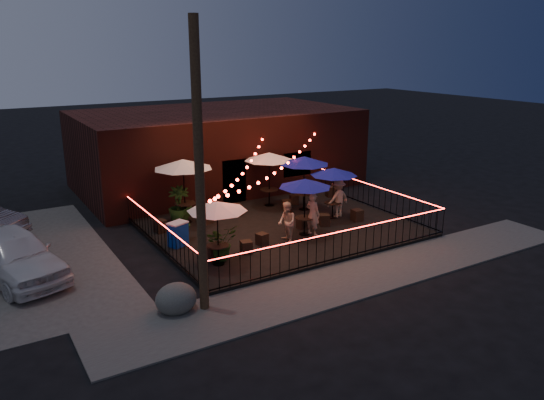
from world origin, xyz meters
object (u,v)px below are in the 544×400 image
at_px(cafe_table_3, 269,157).
at_px(boulder, 176,299).
at_px(cafe_table_4, 334,172).
at_px(cafe_table_0, 217,207).
at_px(utility_pole, 199,173).
at_px(cafe_table_1, 183,165).
at_px(cafe_table_2, 305,184).
at_px(cafe_table_5, 304,161).
at_px(cooler, 178,234).

bearing_deg(cafe_table_3, boulder, -135.70).
bearing_deg(cafe_table_4, cafe_table_0, -162.32).
relative_size(utility_pole, cafe_table_0, 3.27).
bearing_deg(utility_pole, cafe_table_3, 48.43).
bearing_deg(cafe_table_1, cafe_table_2, -48.55).
xyz_separation_m(cafe_table_1, cafe_table_2, (3.37, -3.82, -0.40)).
height_order(cafe_table_5, cooler, cafe_table_5).
xyz_separation_m(cafe_table_3, cafe_table_5, (1.00, -1.34, -0.04)).
distance_m(cafe_table_5, cooler, 6.85).
bearing_deg(cooler, cafe_table_4, -25.42).
relative_size(cooler, boulder, 0.88).
relative_size(cafe_table_2, boulder, 2.48).
xyz_separation_m(cafe_table_2, boulder, (-6.47, -3.06, -1.79)).
bearing_deg(cafe_table_4, cafe_table_2, -153.61).
xyz_separation_m(cafe_table_1, cafe_table_4, (5.59, -2.72, -0.45)).
xyz_separation_m(cafe_table_1, cafe_table_3, (4.22, 0.25, -0.18)).
distance_m(cafe_table_0, cafe_table_1, 4.82).
height_order(cafe_table_0, cafe_table_4, cafe_table_0).
bearing_deg(cafe_table_2, cafe_table_3, 78.28).
bearing_deg(cafe_table_3, utility_pole, -131.57).
relative_size(cafe_table_2, cafe_table_5, 0.95).
bearing_deg(cafe_table_2, cooler, 163.29).
relative_size(utility_pole, cafe_table_1, 3.00).
relative_size(cafe_table_2, cafe_table_4, 1.17).
distance_m(cafe_table_1, boulder, 7.86).
xyz_separation_m(cafe_table_2, cafe_table_3, (0.84, 4.07, 0.22)).
distance_m(utility_pole, cafe_table_2, 6.86).
xyz_separation_m(utility_pole, cafe_table_3, (6.56, 7.40, -1.59)).
bearing_deg(cafe_table_5, boulder, -145.11).
height_order(cafe_table_3, boulder, cafe_table_3).
xyz_separation_m(cafe_table_1, cooler, (-1.27, -2.42, -1.98)).
relative_size(utility_pole, cafe_table_2, 3.13).
height_order(utility_pole, cafe_table_4, utility_pole).
bearing_deg(cafe_table_1, cafe_table_5, -11.80).
height_order(cafe_table_4, boulder, cafe_table_4).
bearing_deg(cooler, cafe_table_5, -11.34).
height_order(cafe_table_2, boulder, cafe_table_2).
bearing_deg(utility_pole, cooler, 77.17).
distance_m(cafe_table_4, cooler, 7.04).
distance_m(cafe_table_2, cafe_table_3, 4.16).
bearing_deg(boulder, utility_pole, -19.60).
relative_size(cafe_table_0, cafe_table_5, 0.91).
bearing_deg(cafe_table_5, cooler, -168.36).
bearing_deg(cafe_table_1, boulder, -114.20).
xyz_separation_m(cafe_table_5, boulder, (-8.31, -5.79, -1.96)).
distance_m(utility_pole, cooler, 5.91).
distance_m(cafe_table_0, cafe_table_3, 7.04).
distance_m(cafe_table_5, boulder, 10.32).
relative_size(cafe_table_4, cafe_table_5, 0.81).
relative_size(cafe_table_1, cooler, 2.93).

